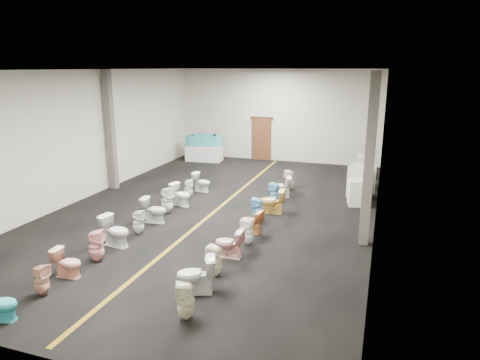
% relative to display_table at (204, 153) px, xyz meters
% --- Properties ---
extents(floor, '(16.00, 16.00, 0.00)m').
position_rel_display_table_xyz_m(floor, '(3.44, -6.75, -0.39)').
color(floor, black).
rests_on(floor, ground).
extents(ceiling, '(16.00, 16.00, 0.00)m').
position_rel_display_table_xyz_m(ceiling, '(3.44, -6.75, 4.11)').
color(ceiling, black).
rests_on(ceiling, ground).
extents(wall_back, '(10.00, 0.00, 10.00)m').
position_rel_display_table_xyz_m(wall_back, '(3.44, 1.25, 1.86)').
color(wall_back, beige).
rests_on(wall_back, ground).
extents(wall_front, '(10.00, 0.00, 10.00)m').
position_rel_display_table_xyz_m(wall_front, '(3.44, -14.75, 1.86)').
color(wall_front, beige).
rests_on(wall_front, ground).
extents(wall_left, '(0.00, 16.00, 16.00)m').
position_rel_display_table_xyz_m(wall_left, '(-1.56, -6.75, 1.86)').
color(wall_left, beige).
rests_on(wall_left, ground).
extents(wall_right, '(0.00, 16.00, 16.00)m').
position_rel_display_table_xyz_m(wall_right, '(8.44, -6.75, 1.86)').
color(wall_right, beige).
rests_on(wall_right, ground).
extents(aisle_stripe, '(0.12, 15.60, 0.01)m').
position_rel_display_table_xyz_m(aisle_stripe, '(3.44, -6.75, -0.39)').
color(aisle_stripe, '#7E5E12').
rests_on(aisle_stripe, floor).
extents(back_door, '(1.00, 0.10, 2.10)m').
position_rel_display_table_xyz_m(back_door, '(2.64, 1.19, 0.66)').
color(back_door, '#562D19').
rests_on(back_door, floor).
extents(door_frame, '(1.15, 0.08, 0.10)m').
position_rel_display_table_xyz_m(door_frame, '(2.64, 1.20, 1.73)').
color(door_frame, '#331C11').
rests_on(door_frame, back_door).
extents(column_left, '(0.25, 0.25, 4.50)m').
position_rel_display_table_xyz_m(column_left, '(-1.31, -5.75, 1.86)').
color(column_left, '#59544C').
rests_on(column_left, floor).
extents(column_right, '(0.25, 0.25, 4.50)m').
position_rel_display_table_xyz_m(column_right, '(8.19, -8.25, 1.86)').
color(column_right, '#59544C').
rests_on(column_right, floor).
extents(display_table, '(1.82, 1.03, 0.78)m').
position_rel_display_table_xyz_m(display_table, '(0.00, 0.00, 0.00)').
color(display_table, white).
rests_on(display_table, floor).
extents(bathtub, '(1.83, 0.95, 0.55)m').
position_rel_display_table_xyz_m(bathtub, '(-0.00, 0.00, 0.68)').
color(bathtub, teal).
rests_on(bathtub, display_table).
extents(appliance_crate_a, '(0.80, 0.80, 0.88)m').
position_rel_display_table_xyz_m(appliance_crate_a, '(7.84, -4.86, 0.05)').
color(appliance_crate_a, white).
rests_on(appliance_crate_a, floor).
extents(appliance_crate_b, '(0.98, 0.98, 1.14)m').
position_rel_display_table_xyz_m(appliance_crate_b, '(7.84, -3.76, 0.18)').
color(appliance_crate_b, silver).
rests_on(appliance_crate_b, floor).
extents(appliance_crate_c, '(0.75, 0.75, 0.81)m').
position_rel_display_table_xyz_m(appliance_crate_c, '(7.84, -2.40, 0.01)').
color(appliance_crate_c, silver).
rests_on(appliance_crate_c, floor).
extents(appliance_crate_d, '(0.74, 0.74, 0.95)m').
position_rel_display_table_xyz_m(appliance_crate_d, '(7.84, -0.84, 0.08)').
color(appliance_crate_d, silver).
rests_on(appliance_crate_d, floor).
extents(toilet_left_0, '(0.73, 0.51, 0.68)m').
position_rel_display_table_xyz_m(toilet_left_0, '(1.99, -14.13, -0.05)').
color(toilet_left_0, '#32A9B1').
rests_on(toilet_left_0, floor).
extents(toilet_left_1, '(0.34, 0.33, 0.68)m').
position_rel_display_table_xyz_m(toilet_left_1, '(2.05, -13.16, -0.05)').
color(toilet_left_1, tan).
rests_on(toilet_left_1, floor).
extents(toilet_left_2, '(0.68, 0.42, 0.67)m').
position_rel_display_table_xyz_m(toilet_left_2, '(2.00, -12.33, -0.05)').
color(toilet_left_2, '#FFB094').
rests_on(toilet_left_2, floor).
extents(toilet_left_3, '(0.46, 0.45, 0.81)m').
position_rel_display_table_xyz_m(toilet_left_3, '(2.12, -11.46, 0.02)').
color(toilet_left_3, '#EDA4A2').
rests_on(toilet_left_3, floor).
extents(toilet_left_4, '(0.86, 0.56, 0.83)m').
position_rel_display_table_xyz_m(toilet_left_4, '(2.01, -10.50, 0.02)').
color(toilet_left_4, silver).
rests_on(toilet_left_4, floor).
extents(toilet_left_5, '(0.36, 0.36, 0.70)m').
position_rel_display_table_xyz_m(toilet_left_5, '(2.13, -9.60, -0.04)').
color(toilet_left_5, silver).
rests_on(toilet_left_5, floor).
extents(toilet_left_6, '(0.78, 0.48, 0.77)m').
position_rel_display_table_xyz_m(toilet_left_6, '(2.07, -8.61, -0.00)').
color(toilet_left_6, silver).
rests_on(toilet_left_6, floor).
extents(toilet_left_7, '(0.49, 0.48, 0.86)m').
position_rel_display_table_xyz_m(toilet_left_7, '(2.04, -7.72, 0.04)').
color(toilet_left_7, white).
rests_on(toilet_left_7, floor).
extents(toilet_left_8, '(0.84, 0.62, 0.76)m').
position_rel_display_table_xyz_m(toilet_left_8, '(2.12, -6.88, -0.01)').
color(toilet_left_8, white).
rests_on(toilet_left_8, floor).
extents(toilet_left_9, '(0.39, 0.38, 0.68)m').
position_rel_display_table_xyz_m(toilet_left_9, '(1.96, -5.97, -0.05)').
color(toilet_left_9, white).
rests_on(toilet_left_9, floor).
extents(toilet_left_10, '(0.77, 0.53, 0.72)m').
position_rel_display_table_xyz_m(toilet_left_10, '(2.10, -5.09, -0.03)').
color(toilet_left_10, white).
rests_on(toilet_left_10, floor).
extents(toilet_right_0, '(0.45, 0.45, 0.75)m').
position_rel_display_table_xyz_m(toilet_right_0, '(5.25, -13.00, -0.01)').
color(toilet_right_0, beige).
rests_on(toilet_right_0, floor).
extents(toilet_right_1, '(0.91, 0.72, 0.82)m').
position_rel_display_table_xyz_m(toilet_right_1, '(5.03, -12.06, 0.02)').
color(toilet_right_1, silver).
rests_on(toilet_right_1, floor).
extents(toilet_right_2, '(0.37, 0.37, 0.72)m').
position_rel_display_table_xyz_m(toilet_right_2, '(5.11, -11.20, -0.03)').
color(toilet_right_2, '#EDE5C5').
rests_on(toilet_right_2, floor).
extents(toilet_right_3, '(0.74, 0.44, 0.74)m').
position_rel_display_table_xyz_m(toilet_right_3, '(5.08, -10.20, -0.02)').
color(toilet_right_3, beige).
rests_on(toilet_right_3, floor).
extents(toilet_right_4, '(0.36, 0.36, 0.71)m').
position_rel_display_table_xyz_m(toilet_right_4, '(5.27, -9.29, -0.03)').
color(toilet_right_4, white).
rests_on(toilet_right_4, floor).
extents(toilet_right_5, '(0.72, 0.49, 0.68)m').
position_rel_display_table_xyz_m(toilet_right_5, '(5.12, -8.47, -0.05)').
color(toilet_right_5, '#CA793C').
rests_on(toilet_right_5, floor).
extents(toilet_right_6, '(0.36, 0.35, 0.76)m').
position_rel_display_table_xyz_m(toilet_right_6, '(5.04, -7.57, -0.01)').
color(toilet_right_6, '#71BBE9').
rests_on(toilet_right_6, floor).
extents(toilet_right_7, '(0.84, 0.54, 0.80)m').
position_rel_display_table_xyz_m(toilet_right_7, '(5.26, -6.65, 0.01)').
color(toilet_right_7, '#F6CC5C').
rests_on(toilet_right_7, floor).
extents(toilet_right_8, '(0.43, 0.42, 0.75)m').
position_rel_display_table_xyz_m(toilet_right_8, '(5.10, -5.71, -0.01)').
color(toilet_right_8, '#72BCDC').
rests_on(toilet_right_8, floor).
extents(toilet_right_9, '(0.84, 0.60, 0.77)m').
position_rel_display_table_xyz_m(toilet_right_9, '(5.11, -4.83, -0.00)').
color(toilet_right_9, white).
rests_on(toilet_right_9, floor).
extents(toilet_right_10, '(0.46, 0.46, 0.76)m').
position_rel_display_table_xyz_m(toilet_right_10, '(5.20, -3.79, -0.01)').
color(toilet_right_10, beige).
rests_on(toilet_right_10, floor).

